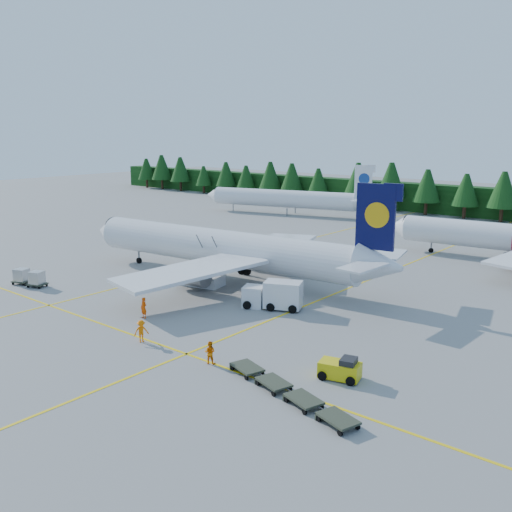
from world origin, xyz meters
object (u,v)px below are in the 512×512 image
Objects in this scene: baggage_tug at (341,369)px; service_truck at (273,295)px; airstairs at (204,276)px; airliner_navy at (215,247)px.

service_truck is at bearing 130.18° from baggage_tug.
airstairs is 28.01m from baggage_tug.
airliner_navy is 30.80m from baggage_tug.
airliner_navy reaches higher than airstairs.
airliner_navy reaches higher than service_truck.
airliner_navy is at bearing 136.12° from baggage_tug.
airstairs is at bearing 146.65° from service_truck.
airstairs is (1.30, -3.27, -2.73)m from airliner_navy.
airliner_navy reaches higher than baggage_tug.
service_truck reaches higher than baggage_tug.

